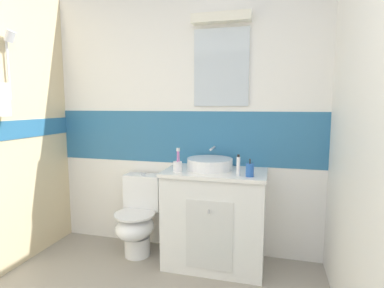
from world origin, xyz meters
TOP-DOWN VIEW (x-y plane):
  - wall_back_tiled at (0.01, 2.45)m, footprint 3.20×0.20m
  - vanity_cabinet at (0.36, 2.15)m, footprint 0.87×0.53m
  - sink_basin at (0.30, 2.19)m, footprint 0.40×0.44m
  - toilet at (-0.37, 2.15)m, footprint 0.37×0.50m
  - toothbrush_cup at (0.06, 2.02)m, footprint 0.07×0.07m
  - soap_dispenser at (0.66, 1.99)m, footprint 0.06×0.06m
  - toothpaste_tube_upright at (0.57, 2.00)m, footprint 0.03×0.03m

SIDE VIEW (x-z plane):
  - toilet at x=-0.37m, z-range -0.03..0.73m
  - vanity_cabinet at x=0.36m, z-range 0.00..0.85m
  - toothbrush_cup at x=0.06m, z-range 0.80..1.00m
  - sink_basin at x=0.30m, z-range 0.81..0.99m
  - soap_dispenser at x=0.66m, z-range 0.83..0.97m
  - toothpaste_tube_upright at x=0.57m, z-range 0.85..1.02m
  - wall_back_tiled at x=0.01m, z-range 0.01..2.51m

